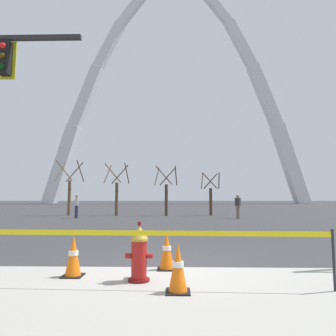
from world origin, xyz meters
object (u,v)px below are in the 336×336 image
at_px(traffic_cone_by_hydrant, 167,251).
at_px(monument_arch, 175,100).
at_px(traffic_cone_curb_edge, 73,256).
at_px(pedestrian_standing_center, 238,206).
at_px(fire_hydrant, 139,253).
at_px(traffic_cone_mid_sidewalk, 178,268).
at_px(pedestrian_walking_left, 77,206).

xyz_separation_m(traffic_cone_by_hydrant, monument_arch, (0.04, 64.28, 23.89)).
relative_size(traffic_cone_curb_edge, monument_arch, 0.01).
distance_m(monument_arch, pedestrian_standing_center, 55.19).
bearing_deg(fire_hydrant, traffic_cone_by_hydrant, 61.96).
bearing_deg(monument_arch, traffic_cone_curb_edge, -91.50).
xyz_separation_m(traffic_cone_mid_sidewalk, monument_arch, (-0.16, 65.71, 23.89)).
distance_m(fire_hydrant, traffic_cone_curb_edge, 1.24).
bearing_deg(fire_hydrant, traffic_cone_mid_sidewalk, -42.89).
height_order(traffic_cone_by_hydrant, monument_arch, monument_arch).
bearing_deg(monument_arch, traffic_cone_by_hydrant, -90.04).
distance_m(traffic_cone_mid_sidewalk, monument_arch, 69.92).
bearing_deg(pedestrian_walking_left, traffic_cone_by_hydrant, -66.01).
relative_size(traffic_cone_by_hydrant, pedestrian_walking_left, 0.46).
bearing_deg(pedestrian_standing_center, traffic_cone_by_hydrant, -106.62).
bearing_deg(fire_hydrant, pedestrian_standing_center, 72.72).
relative_size(monument_arch, pedestrian_walking_left, 38.17).
bearing_deg(traffic_cone_by_hydrant, traffic_cone_curb_edge, -161.19).
height_order(monument_arch, pedestrian_standing_center, monument_arch).
bearing_deg(traffic_cone_mid_sidewalk, traffic_cone_by_hydrant, 98.15).
height_order(traffic_cone_mid_sidewalk, pedestrian_standing_center, pedestrian_standing_center).
bearing_deg(traffic_cone_curb_edge, fire_hydrant, -12.62).
distance_m(fire_hydrant, pedestrian_standing_center, 16.05).
height_order(traffic_cone_by_hydrant, pedestrian_standing_center, pedestrian_standing_center).
relative_size(traffic_cone_by_hydrant, pedestrian_standing_center, 0.46).
distance_m(traffic_cone_by_hydrant, traffic_cone_mid_sidewalk, 1.45).
bearing_deg(monument_arch, pedestrian_standing_center, -85.09).
relative_size(traffic_cone_by_hydrant, traffic_cone_mid_sidewalk, 1.00).
bearing_deg(traffic_cone_mid_sidewalk, pedestrian_standing_center, 75.50).
height_order(fire_hydrant, traffic_cone_mid_sidewalk, fire_hydrant).
relative_size(traffic_cone_mid_sidewalk, pedestrian_walking_left, 0.46).
distance_m(traffic_cone_mid_sidewalk, pedestrian_standing_center, 16.45).
height_order(monument_arch, pedestrian_walking_left, monument_arch).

